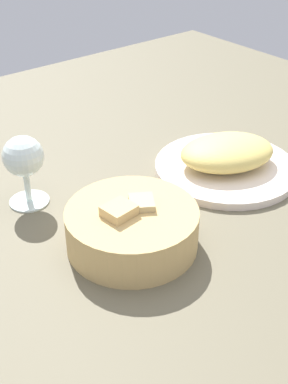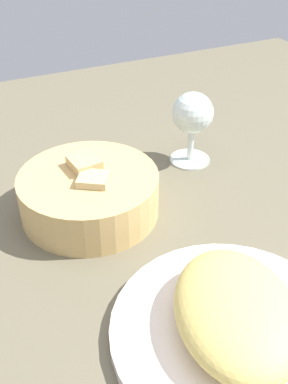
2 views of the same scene
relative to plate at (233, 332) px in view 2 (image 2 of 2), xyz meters
The scene contains 5 objects.
ground_plane 11.45cm from the plate, ahead, with size 140.00×140.00×2.00cm, color #635C47.
plate is the anchor object (origin of this frame).
omelette 3.24cm from the plate, ahead, with size 17.34×12.51×5.09cm, color #E0C666.
bread_basket 27.32cm from the plate, 13.38° to the left, with size 19.36×19.36×7.65cm.
wine_glass_near 36.19cm from the plate, 22.37° to the right, with size 6.64×6.64×12.00cm.
Camera 2 is at (-34.87, 21.96, 40.05)cm, focal length 42.72 mm.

